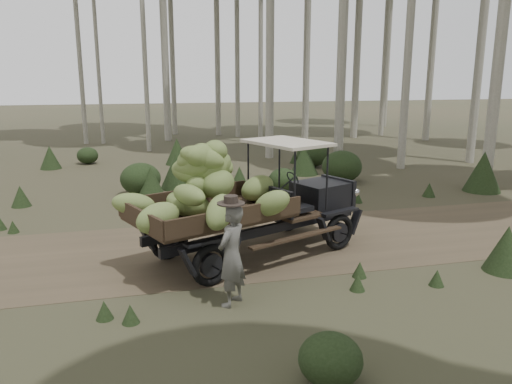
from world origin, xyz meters
TOP-DOWN VIEW (x-y plane):
  - ground at (0.00, 0.00)m, footprint 120.00×120.00m
  - dirt_track at (0.00, 0.00)m, footprint 70.00×4.00m
  - banana_truck at (0.82, -0.81)m, footprint 5.41×3.54m
  - farmer at (0.47, -2.70)m, footprint 0.71×0.72m
  - undergrowth at (1.63, -0.03)m, footprint 25.65×23.50m

SIDE VIEW (x-z plane):
  - ground at x=0.00m, z-range 0.00..0.00m
  - dirt_track at x=0.00m, z-range 0.00..0.01m
  - undergrowth at x=1.63m, z-range -0.16..1.23m
  - farmer at x=0.47m, z-range -0.05..1.77m
  - banana_truck at x=0.82m, z-range 0.19..2.71m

